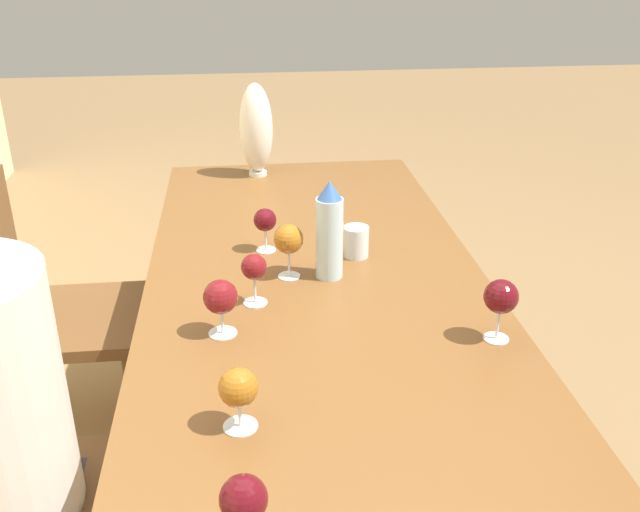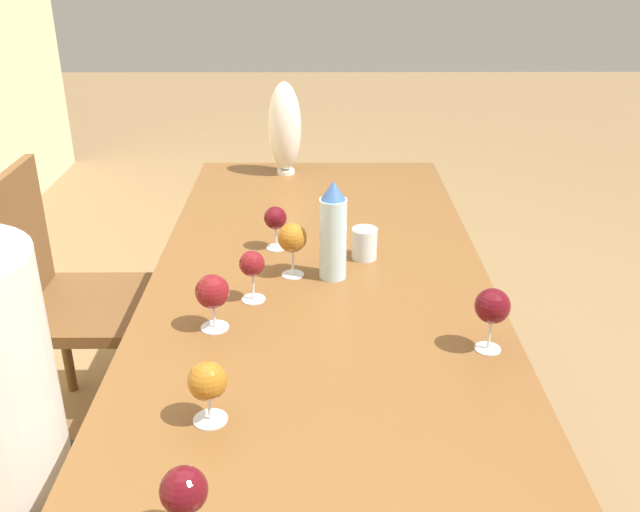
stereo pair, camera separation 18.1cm
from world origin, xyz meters
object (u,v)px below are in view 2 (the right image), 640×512
Objects in this scene: vase at (285,127)px; wine_glass_3 at (207,382)px; wine_glass_4 at (212,292)px; wine_glass_6 at (492,307)px; wine_glass_0 at (184,492)px; wine_glass_2 at (292,239)px; water_tumbler at (364,243)px; wine_glass_5 at (252,265)px; water_bottle at (333,232)px; wine_glass_1 at (275,219)px; chair_far at (70,295)px.

vase is 1.50m from wine_glass_3.
wine_glass_4 is 0.91× the size of wine_glass_6.
wine_glass_2 is (0.91, -0.14, 0.02)m from wine_glass_0.
wine_glass_3 is 0.64m from wine_glass_6.
water_tumbler is 0.82m from vase.
wine_glass_5 is at bearing 145.27° from wine_glass_2.
water_bottle is at bearing -169.59° from vase.
wine_glass_1 is at bearing -4.23° from wine_glass_0.
wine_glass_5 reaches higher than water_tumbler.
wine_glass_0 is 1.03× the size of wine_glass_3.
water_tumbler is 0.59× the size of wine_glass_2.
water_bottle reaches higher than water_tumbler.
water_tumbler is 0.39m from wine_glass_5.
wine_glass_6 reaches higher than wine_glass_5.
chair_far is (1.23, 0.61, -0.32)m from wine_glass_0.
wine_glass_5 is at bearing 66.69° from wine_glass_6.
wine_glass_0 reaches higher than wine_glass_3.
vase is 1.35m from wine_glass_6.
wine_glass_2 is 1.01× the size of wine_glass_6.
water_bottle reaches higher than wine_glass_5.
wine_glass_0 is 0.14× the size of chair_far.
water_bottle is 0.24m from wine_glass_5.
chair_far is (-0.56, 0.69, -0.41)m from vase.
wine_glass_2 is at bearing 85.50° from water_bottle.
chair_far reaches higher than water_tumbler.
chair_far reaches higher than wine_glass_6.
water_tumbler is 1.08m from wine_glass_0.
vase is at bearing -0.08° from wine_glass_1.
wine_glass_1 is 0.32m from wine_glass_5.
water_tumbler is 1.00m from chair_far.
wine_glass_2 is (-0.87, -0.05, -0.07)m from vase.
wine_glass_0 is 0.88× the size of wine_glass_6.
wine_glass_5 is 0.85m from chair_far.
vase is (0.76, 0.25, 0.13)m from water_tumbler.
vase is (0.88, 0.16, 0.05)m from water_bottle.
chair_far is (0.13, 0.69, -0.32)m from wine_glass_1.
wine_glass_2 is at bearing 50.25° from wine_glass_6.
vase is at bearing -3.31° from wine_glass_3.
wine_glass_5 is (0.77, -0.04, 0.01)m from wine_glass_0.
wine_glass_5 reaches higher than wine_glass_1.
vase reaches higher than wine_glass_5.
chair_far is (0.59, 0.56, -0.32)m from wine_glass_4.
wine_glass_3 is at bearing 112.95° from wine_glass_6.
wine_glass_2 reaches higher than wine_glass_4.
wine_glass_5 is (-0.14, 0.10, -0.01)m from wine_glass_2.
wine_glass_4 is 0.15× the size of chair_far.
wine_glass_5 is at bearing -30.01° from wine_glass_4.
water_tumbler is 0.54m from wine_glass_4.
wine_glass_2 is 0.64m from wine_glass_3.
wine_glass_3 is (-1.50, 0.09, -0.09)m from vase.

